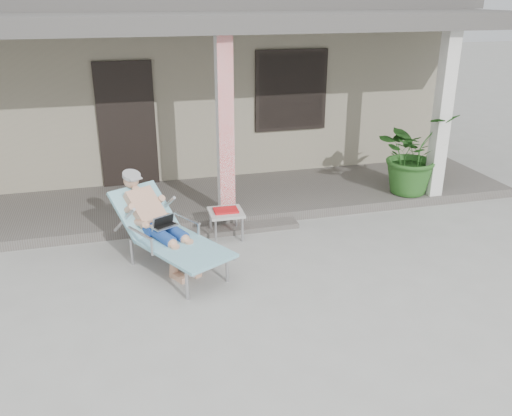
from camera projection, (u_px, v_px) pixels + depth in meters
name	position (u px, v px, depth m)	size (l,w,h in m)	color
ground	(267.00, 294.00, 6.30)	(60.00, 60.00, 0.00)	#9E9E99
house	(182.00, 74.00, 11.51)	(10.40, 5.40, 3.30)	gray
porch_deck	(216.00, 200.00, 8.96)	(10.00, 2.00, 0.15)	#605B56
porch_overhang	(212.00, 28.00, 7.91)	(10.00, 2.30, 2.85)	silver
porch_step	(231.00, 229.00, 7.94)	(2.00, 0.30, 0.07)	#605B56
lounger	(161.00, 211.00, 6.73)	(1.45, 1.90, 1.20)	#B7B7BC
side_table	(226.00, 214.00, 7.65)	(0.49, 0.49, 0.43)	#B6B6B1
potted_palm	(413.00, 153.00, 8.88)	(1.21, 1.05, 1.34)	#26591E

